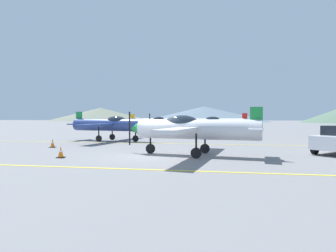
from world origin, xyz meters
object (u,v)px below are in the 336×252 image
at_px(airplane_near, 192,129).
at_px(airplane_mid, 110,124).
at_px(traffic_cone_side, 53,143).
at_px(traffic_cone_front, 61,152).
at_px(airplane_back, 155,122).
at_px(airplane_far, 217,123).

height_order(airplane_near, airplane_mid, same).
distance_m(airplane_mid, traffic_cone_side, 6.32).
distance_m(airplane_near, traffic_cone_front, 7.02).
height_order(airplane_mid, airplane_back, same).
bearing_deg(airplane_far, traffic_cone_front, -110.43).
relative_size(airplane_near, airplane_mid, 1.00).
distance_m(airplane_far, traffic_cone_front, 23.01).
bearing_deg(traffic_cone_side, airplane_near, -13.88).
bearing_deg(airplane_far, airplane_mid, -130.21).
bearing_deg(airplane_near, traffic_cone_front, -162.47).
bearing_deg(airplane_back, airplane_far, -35.20).
distance_m(airplane_mid, airplane_back, 17.63).
height_order(airplane_near, airplane_far, same).
xyz_separation_m(airplane_near, traffic_cone_front, (-6.60, -2.09, -1.19)).
relative_size(airplane_mid, airplane_back, 1.00).
bearing_deg(airplane_far, traffic_cone_side, -123.65).
height_order(traffic_cone_front, traffic_cone_side, same).
height_order(airplane_far, traffic_cone_front, airplane_far).
height_order(airplane_far, airplane_back, same).
distance_m(airplane_far, traffic_cone_side, 20.46).
xyz_separation_m(airplane_mid, airplane_far, (9.38, 11.10, 0.00)).
bearing_deg(airplane_mid, airplane_back, 89.57).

